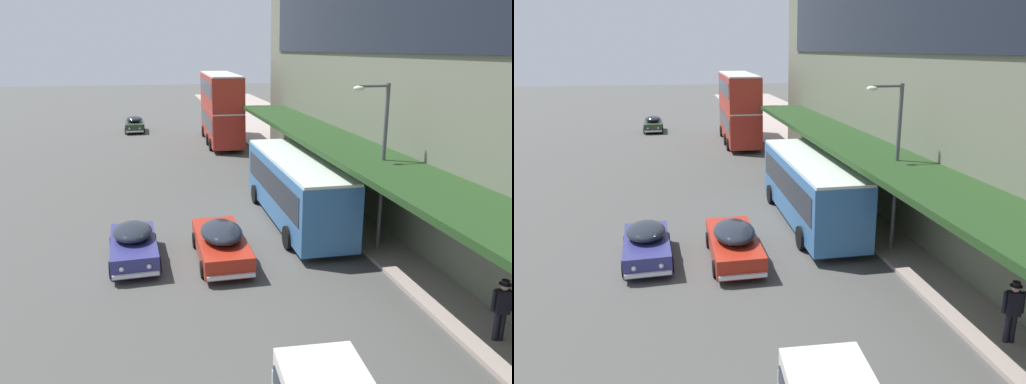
# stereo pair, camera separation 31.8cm
# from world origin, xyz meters

# --- Properties ---
(transit_bus_kerbside_front) EXTENTS (3.02, 11.07, 6.07)m
(transit_bus_kerbside_front) POSITION_xyz_m (3.92, 41.74, 3.27)
(transit_bus_kerbside_front) COLOR #AC2B1E
(transit_bus_kerbside_front) RESTS_ON ground
(transit_bus_kerbside_rear) EXTENTS (2.73, 10.36, 3.20)m
(transit_bus_kerbside_rear) POSITION_xyz_m (4.33, 19.82, 1.84)
(transit_bus_kerbside_rear) COLOR #3367A1
(transit_bus_kerbside_rear) RESTS_ON ground
(sedan_oncoming_rear) EXTENTS (1.99, 5.03, 1.58)m
(sedan_oncoming_rear) POSITION_xyz_m (0.19, 16.08, 0.78)
(sedan_oncoming_rear) COLOR #AE2718
(sedan_oncoming_rear) RESTS_ON ground
(sedan_second_near) EXTENTS (1.95, 4.33, 1.57)m
(sedan_second_near) POSITION_xyz_m (-3.79, 49.69, 0.77)
(sedan_second_near) COLOR #243722
(sedan_second_near) RESTS_ON ground
(sedan_oncoming_front) EXTENTS (2.03, 4.33, 1.49)m
(sedan_oncoming_front) POSITION_xyz_m (-3.20, 16.65, 0.74)
(sedan_oncoming_front) COLOR navy
(sedan_oncoming_front) RESTS_ON ground
(pedestrian_at_kerb) EXTENTS (0.61, 0.33, 1.86)m
(pedestrian_at_kerb) POSITION_xyz_m (7.02, 8.55, 1.18)
(pedestrian_at_kerb) COLOR black
(pedestrian_at_kerb) RESTS_ON sidewalk_kerb
(street_lamp) EXTENTS (1.50, 0.28, 6.72)m
(street_lamp) POSITION_xyz_m (6.47, 15.58, 4.07)
(street_lamp) COLOR #4C4C51
(street_lamp) RESTS_ON sidewalk_kerb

